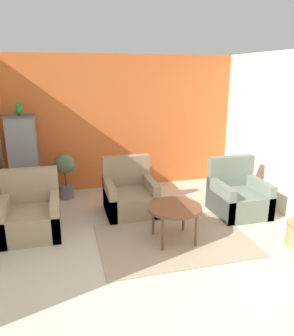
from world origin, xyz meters
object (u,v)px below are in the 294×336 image
coffee_table (174,209)px  armchair_left (31,215)px  potted_plant (65,170)px  parrot (19,109)px  birdcage (24,161)px  armchair_right (238,197)px  armchair_middle (130,196)px

coffee_table → armchair_left: size_ratio=0.83×
armchair_left → potted_plant: (0.52, 1.30, 0.27)m
parrot → birdcage: bearing=-90.0°
armchair_right → parrot: bearing=158.4°
birdcage → parrot: size_ratio=6.86×
armchair_right → parrot: (-3.42, 1.35, 1.40)m
armchair_right → parrot: 3.93m
armchair_left → parrot: bearing=97.0°
birdcage → parrot: (0.00, 0.00, 0.90)m
armchair_right → armchair_middle: 1.80m
armchair_left → potted_plant: bearing=68.2°
potted_plant → armchair_middle: bearing=-41.8°
coffee_table → birdcage: 2.89m
parrot → potted_plant: 1.32m
coffee_table → potted_plant: potted_plant is taller
armchair_left → birdcage: bearing=97.1°
armchair_middle → parrot: size_ratio=3.93×
coffee_table → potted_plant: bearing=124.7°
armchair_right → armchair_middle: same height
coffee_table → birdcage: birdcage is taller
armchair_middle → potted_plant: size_ratio=1.06×
parrot → potted_plant: bearing=4.8°
armchair_right → coffee_table: bearing=-154.9°
armchair_left → potted_plant: size_ratio=1.06×
coffee_table → potted_plant: 2.48m
armchair_left → birdcage: birdcage is taller
armchair_right → birdcage: birdcage is taller
armchair_right → parrot: size_ratio=3.93×
armchair_middle → parrot: bearing=153.1°
armchair_right → armchair_middle: bearing=164.0°
parrot → armchair_middle: bearing=-26.9°
birdcage → armchair_left: bearing=-82.9°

